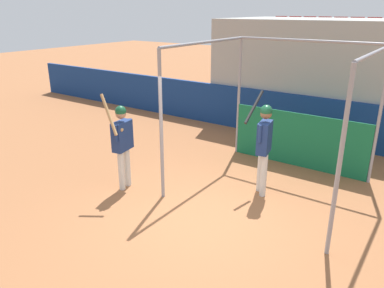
# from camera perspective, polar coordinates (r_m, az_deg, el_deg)

# --- Properties ---
(ground_plane) EXTENTS (60.00, 60.00, 0.00)m
(ground_plane) POSITION_cam_1_polar(r_m,az_deg,el_deg) (7.11, 1.31, -11.24)
(ground_plane) COLOR #935B38
(outfield_wall) EXTENTS (24.00, 0.12, 1.34)m
(outfield_wall) POSITION_cam_1_polar(r_m,az_deg,el_deg) (11.40, 16.60, 3.78)
(outfield_wall) COLOR navy
(outfield_wall) RESTS_ON ground
(bleacher_section) EXTENTS (6.50, 4.00, 3.42)m
(bleacher_section) POSITION_cam_1_polar(r_m,az_deg,el_deg) (13.13, 20.05, 10.09)
(bleacher_section) COLOR #9E9E99
(bleacher_section) RESTS_ON ground
(batting_cage) EXTENTS (3.43, 3.25, 3.04)m
(batting_cage) POSITION_cam_1_polar(r_m,az_deg,el_deg) (8.75, 14.96, 3.31)
(batting_cage) COLOR gray
(batting_cage) RESTS_ON ground
(player_batter) EXTENTS (0.55, 0.88, 2.06)m
(player_batter) POSITION_cam_1_polar(r_m,az_deg,el_deg) (7.68, 10.90, 0.57)
(player_batter) COLOR silver
(player_batter) RESTS_ON ground
(player_waiting) EXTENTS (0.55, 0.77, 2.11)m
(player_waiting) POSITION_cam_1_polar(r_m,az_deg,el_deg) (7.94, -10.59, 0.76)
(player_waiting) COLOR silver
(player_waiting) RESTS_ON ground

